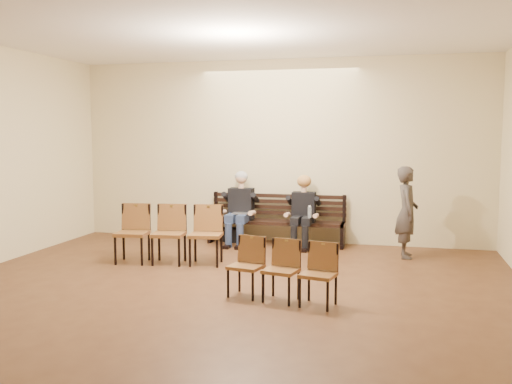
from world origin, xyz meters
TOP-DOWN VIEW (x-y plane):
  - ground at (0.00, 0.00)m, footprint 10.00×10.00m
  - room_walls at (0.00, 0.79)m, footprint 8.02×10.01m
  - bench at (0.03, 4.65)m, footprint 2.60×0.90m
  - seated_man at (-0.65, 4.53)m, footprint 0.57×0.79m
  - seated_woman at (0.56, 4.53)m, footprint 0.53×0.73m
  - laptop at (-0.60, 4.40)m, footprint 0.33×0.27m
  - water_bottle at (0.72, 4.29)m, footprint 0.08×0.08m
  - bag at (-0.87, 4.68)m, footprint 0.41×0.32m
  - passerby at (2.40, 4.05)m, footprint 0.48×0.68m
  - chair_row_front at (-1.32, 2.66)m, footprint 1.77×0.74m
  - chair_row_back at (0.84, 1.07)m, footprint 1.45×0.70m

SIDE VIEW (x-z plane):
  - ground at x=0.00m, z-range 0.00..0.00m
  - bag at x=-0.87m, z-range 0.00..0.27m
  - bench at x=0.03m, z-range 0.00..0.45m
  - chair_row_back at x=0.84m, z-range 0.00..0.77m
  - chair_row_front at x=-1.32m, z-range 0.00..0.96m
  - laptop at x=-0.60m, z-range 0.45..0.68m
  - water_bottle at x=0.72m, z-range 0.45..0.68m
  - seated_woman at x=0.56m, z-range 0.00..1.23m
  - seated_man at x=-0.65m, z-range 0.00..1.38m
  - passerby at x=2.40m, z-range 0.00..1.78m
  - room_walls at x=0.00m, z-range 0.78..4.29m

